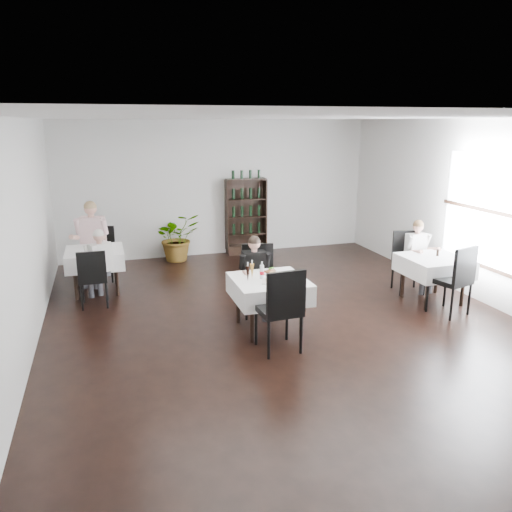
{
  "coord_description": "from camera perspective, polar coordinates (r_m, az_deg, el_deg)",
  "views": [
    {
      "loc": [
        -2.49,
        -6.44,
        2.94
      ],
      "look_at": [
        -0.44,
        0.2,
        1.07
      ],
      "focal_mm": 35.0,
      "sensor_mm": 36.0,
      "label": 1
    }
  ],
  "objects": [
    {
      "name": "right_chair_near",
      "position": [
        8.29,
        21.87,
        -2.12
      ],
      "size": [
        0.64,
        0.64,
        1.13
      ],
      "color": "black",
      "rests_on": "ground"
    },
    {
      "name": "left_chair_near",
      "position": [
        8.47,
        -18.15,
        -2.06
      ],
      "size": [
        0.45,
        0.46,
        0.97
      ],
      "color": "black",
      "rests_on": "ground"
    },
    {
      "name": "diner_right_far",
      "position": [
        9.31,
        18.09,
        0.65
      ],
      "size": [
        0.51,
        0.53,
        1.28
      ],
      "color": "#404047",
      "rests_on": "ground"
    },
    {
      "name": "main_chair_far",
      "position": [
        7.82,
        0.27,
        -2.15
      ],
      "size": [
        0.59,
        0.59,
        1.09
      ],
      "color": "black",
      "rests_on": "ground"
    },
    {
      "name": "plate_far",
      "position": [
        7.42,
        1.61,
        -1.81
      ],
      "size": [
        0.28,
        0.28,
        0.07
      ],
      "color": "white",
      "rests_on": "main_table"
    },
    {
      "name": "plate_near",
      "position": [
        7.0,
        1.85,
        -2.84
      ],
      "size": [
        0.34,
        0.34,
        0.08
      ],
      "color": "white",
      "rests_on": "main_table"
    },
    {
      "name": "pepper_mill",
      "position": [
        8.88,
        20.05,
        0.37
      ],
      "size": [
        0.05,
        0.05,
        0.11
      ],
      "primitive_type": "cylinder",
      "rotation": [
        0.0,
        0.0,
        -0.23
      ],
      "color": "black",
      "rests_on": "right_table"
    },
    {
      "name": "left_table",
      "position": [
        9.24,
        -17.92,
        -0.22
      ],
      "size": [
        0.98,
        0.98,
        0.77
      ],
      "color": "black",
      "rests_on": "ground"
    },
    {
      "name": "coke_bottle",
      "position": [
        7.12,
        0.68,
        -1.82
      ],
      "size": [
        0.06,
        0.06,
        0.25
      ],
      "color": "silver",
      "rests_on": "main_table"
    },
    {
      "name": "pilsner_lager",
      "position": [
        7.12,
        -0.46,
        -1.72
      ],
      "size": [
        0.06,
        0.06,
        0.27
      ],
      "color": "#B9802F",
      "rests_on": "main_table"
    },
    {
      "name": "right_chair_far",
      "position": [
        9.27,
        16.96,
        -0.15
      ],
      "size": [
        0.57,
        0.58,
        1.07
      ],
      "color": "black",
      "rests_on": "ground"
    },
    {
      "name": "pilsner_dark",
      "position": [
        6.99,
        -0.94,
        -2.02
      ],
      "size": [
        0.07,
        0.07,
        0.28
      ],
      "color": "black",
      "rests_on": "main_table"
    },
    {
      "name": "diner_main",
      "position": [
        7.62,
        -0.08,
        -1.7
      ],
      "size": [
        0.48,
        0.48,
        1.27
      ],
      "color": "#404047",
      "rests_on": "ground"
    },
    {
      "name": "potted_tree",
      "position": [
        10.97,
        -8.99,
        2.15
      ],
      "size": [
        1.1,
        1.0,
        1.05
      ],
      "primitive_type": "imported",
      "rotation": [
        0.0,
        0.0,
        0.22
      ],
      "color": "#255F20",
      "rests_on": "ground"
    },
    {
      "name": "diner_left_near",
      "position": [
        8.73,
        -17.51,
        -0.35
      ],
      "size": [
        0.56,
        0.59,
        1.25
      ],
      "color": "#404047",
      "rests_on": "ground"
    },
    {
      "name": "right_table",
      "position": [
        8.82,
        19.66,
        -1.08
      ],
      "size": [
        0.98,
        0.98,
        0.77
      ],
      "color": "black",
      "rests_on": "ground"
    },
    {
      "name": "wine_shelf",
      "position": [
        11.38,
        -1.14,
        4.47
      ],
      "size": [
        0.9,
        0.28,
        1.75
      ],
      "color": "black",
      "rests_on": "ground"
    },
    {
      "name": "main_table",
      "position": [
        7.19,
        1.51,
        -3.75
      ],
      "size": [
        1.03,
        1.03,
        0.77
      ],
      "color": "black",
      "rests_on": "ground"
    },
    {
      "name": "napkin_cutlery",
      "position": [
        7.03,
        3.69,
        -2.88
      ],
      "size": [
        0.18,
        0.2,
        0.02
      ],
      "color": "black",
      "rests_on": "main_table"
    },
    {
      "name": "window_right",
      "position": [
        8.9,
        25.35,
        4.31
      ],
      "size": [
        0.06,
        2.3,
        1.85
      ],
      "color": "white",
      "rests_on": "room_shell"
    },
    {
      "name": "room_shell",
      "position": [
        7.05,
        3.87,
        3.26
      ],
      "size": [
        9.0,
        9.0,
        9.0
      ],
      "color": "black",
      "rests_on": "ground"
    },
    {
      "name": "diner_left_far",
      "position": [
        9.65,
        -18.29,
        2.11
      ],
      "size": [
        0.65,
        0.7,
        1.55
      ],
      "color": "#404047",
      "rests_on": "ground"
    },
    {
      "name": "main_chair_near",
      "position": [
        6.46,
        2.93,
        -5.62
      ],
      "size": [
        0.56,
        0.56,
        1.15
      ],
      "color": "black",
      "rests_on": "ground"
    },
    {
      "name": "left_chair_far",
      "position": [
        9.99,
        -17.18,
        0.71
      ],
      "size": [
        0.53,
        0.54,
        1.01
      ],
      "color": "black",
      "rests_on": "ground"
    }
  ]
}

